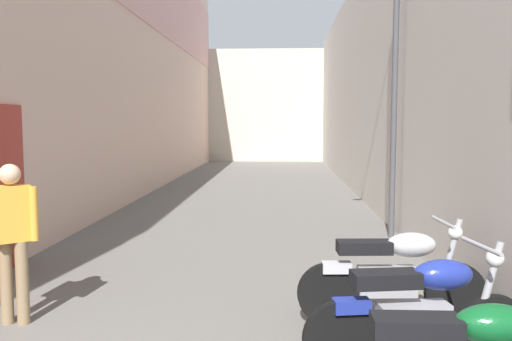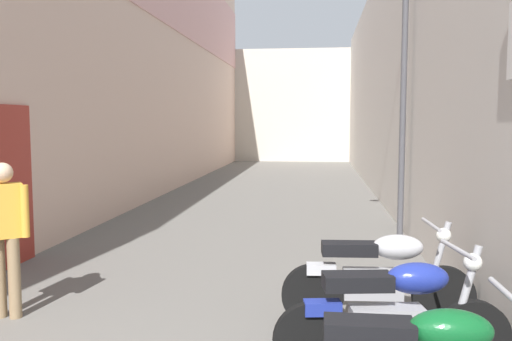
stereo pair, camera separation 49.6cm
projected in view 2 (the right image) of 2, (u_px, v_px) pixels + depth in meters
The scene contains 8 objects.
ground_plane at pixel (259, 210), 11.90m from camera, with size 41.35×41.35×0.00m, color #66635E.
building_left at pixel (152, 37), 13.80m from camera, with size 0.45×25.35×8.26m.
building_right at pixel (388, 82), 13.25m from camera, with size 0.45×25.35×5.92m.
building_far_end at pixel (293, 106), 27.15m from camera, with size 8.69×2.00×5.57m, color beige.
motorcycle_third at pixel (394, 314), 4.05m from camera, with size 1.84×0.58×1.04m.
motorcycle_fourth at pixel (379, 276), 5.07m from camera, with size 1.85×0.58×1.04m.
pedestrian_mid_alley at pixel (5, 228), 5.26m from camera, with size 0.52×0.36×1.57m.
street_lamp at pixel (398, 81), 8.69m from camera, with size 0.79×0.18×4.50m.
Camera 2 is at (1.31, -1.02, 1.97)m, focal length 37.16 mm.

